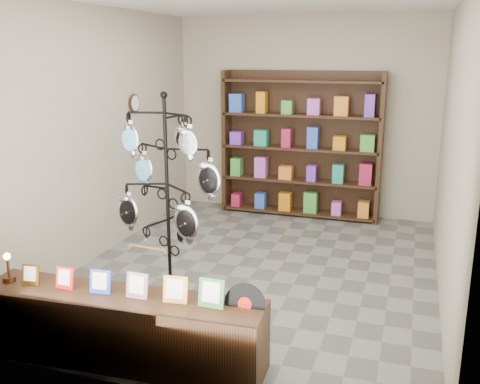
{
  "coord_description": "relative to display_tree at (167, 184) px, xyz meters",
  "views": [
    {
      "loc": [
        1.62,
        -5.62,
        2.46
      ],
      "look_at": [
        0.11,
        -1.0,
        1.19
      ],
      "focal_mm": 40.0,
      "sensor_mm": 36.0,
      "label": 1
    }
  ],
  "objects": [
    {
      "name": "wall_clocks",
      "position": [
        -1.35,
        1.86,
        0.28
      ],
      "size": [
        0.03,
        0.24,
        0.84
      ],
      "color": "black",
      "rests_on": "ground"
    },
    {
      "name": "display_tree",
      "position": [
        0.0,
        0.0,
        0.0
      ],
      "size": [
        1.08,
        1.01,
        2.11
      ],
      "rotation": [
        0.0,
        0.0,
        -0.16
      ],
      "color": "black",
      "rests_on": "ground"
    },
    {
      "name": "room_envelope",
      "position": [
        0.62,
        1.06,
        0.63
      ],
      "size": [
        5.0,
        5.0,
        5.0
      ],
      "color": "#A99D88",
      "rests_on": "ground"
    },
    {
      "name": "ground",
      "position": [
        0.62,
        1.06,
        -1.22
      ],
      "size": [
        5.0,
        5.0,
        0.0
      ],
      "primitive_type": "plane",
      "color": "slate",
      "rests_on": "ground"
    },
    {
      "name": "front_shelf",
      "position": [
        0.11,
        -1.14,
        -0.93
      ],
      "size": [
        2.39,
        0.61,
        0.84
      ],
      "rotation": [
        0.0,
        0.0,
        0.05
      ],
      "color": "black",
      "rests_on": "ground"
    },
    {
      "name": "back_shelving",
      "position": [
        0.62,
        3.35,
        -0.19
      ],
      "size": [
        2.42,
        0.36,
        2.2
      ],
      "color": "black",
      "rests_on": "ground"
    }
  ]
}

